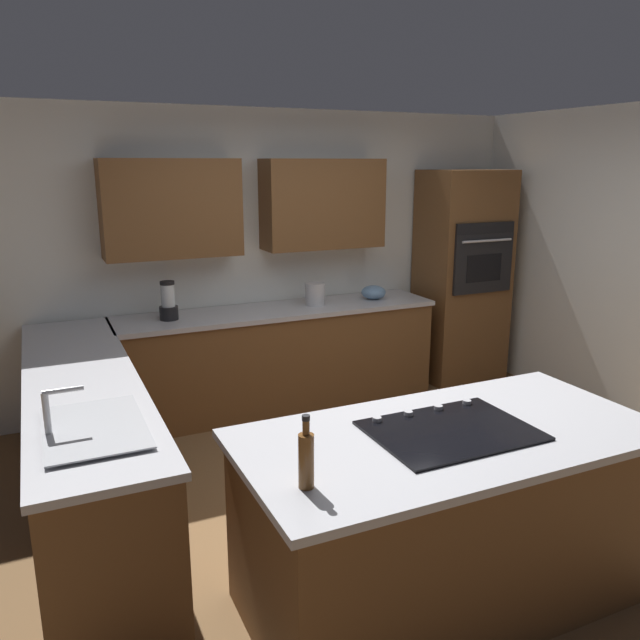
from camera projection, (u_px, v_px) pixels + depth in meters
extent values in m
plane|color=brown|center=(386.00, 490.00, 4.22)|extent=(14.00, 14.00, 0.00)
cube|color=silver|center=(273.00, 257.00, 5.75)|extent=(6.00, 0.10, 2.60)
cube|color=brown|center=(323.00, 204.00, 5.60)|extent=(1.10, 0.34, 0.79)
cube|color=brown|center=(171.00, 208.00, 5.06)|extent=(1.10, 0.34, 0.79)
cube|color=silver|center=(629.00, 267.00, 5.16)|extent=(0.10, 4.00, 2.60)
cube|color=brown|center=(279.00, 360.00, 5.59)|extent=(2.80, 0.60, 0.86)
cube|color=#B2B2B7|center=(279.00, 311.00, 5.48)|extent=(2.84, 0.64, 0.04)
cube|color=brown|center=(87.00, 448.00, 3.86)|extent=(0.60, 2.90, 0.86)
cube|color=#B2B2B7|center=(81.00, 379.00, 3.75)|extent=(0.64, 2.94, 0.04)
cube|color=brown|center=(446.00, 520.00, 3.08)|extent=(1.96, 0.92, 0.86)
cube|color=#B2B2B7|center=(450.00, 436.00, 2.97)|extent=(2.04, 1.00, 0.04)
cube|color=brown|center=(462.00, 277.00, 6.23)|extent=(0.80, 0.60, 2.07)
cube|color=black|center=(483.00, 264.00, 5.91)|extent=(0.66, 0.03, 0.56)
cube|color=black|center=(484.00, 268.00, 5.91)|extent=(0.40, 0.01, 0.26)
cube|color=black|center=(485.00, 228.00, 5.83)|extent=(0.66, 0.02, 0.11)
cylinder|color=silver|center=(487.00, 241.00, 5.83)|extent=(0.56, 0.02, 0.02)
cube|color=#515456|center=(91.00, 416.00, 3.14)|extent=(0.40, 0.30, 0.02)
cube|color=#515456|center=(98.00, 443.00, 2.84)|extent=(0.40, 0.30, 0.02)
cube|color=#B7BABF|center=(94.00, 427.00, 2.99)|extent=(0.46, 0.70, 0.01)
cylinder|color=#B7BABF|center=(47.00, 415.00, 2.88)|extent=(0.03, 0.03, 0.22)
cylinder|color=#B7BABF|center=(63.00, 390.00, 2.89)|extent=(0.18, 0.02, 0.02)
cube|color=black|center=(451.00, 430.00, 2.97)|extent=(0.76, 0.56, 0.01)
cylinder|color=#B2B2B7|center=(467.00, 402.00, 3.28)|extent=(0.04, 0.04, 0.02)
cylinder|color=#B2B2B7|center=(438.00, 407.00, 3.20)|extent=(0.04, 0.04, 0.02)
cylinder|color=#B2B2B7|center=(408.00, 413.00, 3.13)|extent=(0.04, 0.04, 0.02)
cylinder|color=#B2B2B7|center=(377.00, 419.00, 3.06)|extent=(0.04, 0.04, 0.02)
cylinder|color=black|center=(169.00, 313.00, 5.08)|extent=(0.15, 0.15, 0.11)
cylinder|color=silver|center=(168.00, 295.00, 5.04)|extent=(0.11, 0.11, 0.18)
cylinder|color=black|center=(167.00, 283.00, 5.02)|extent=(0.12, 0.12, 0.03)
ellipsoid|color=#668CB2|center=(374.00, 292.00, 5.85)|extent=(0.23, 0.23, 0.13)
cylinder|color=#B7BABF|center=(315.00, 294.00, 5.59)|extent=(0.18, 0.18, 0.20)
cylinder|color=brown|center=(306.00, 461.00, 2.44)|extent=(0.06, 0.06, 0.22)
cylinder|color=brown|center=(306.00, 427.00, 2.40)|extent=(0.03, 0.03, 0.06)
cylinder|color=black|center=(306.00, 418.00, 2.39)|extent=(0.03, 0.03, 0.02)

